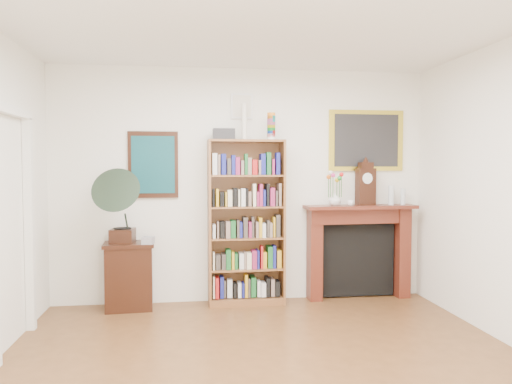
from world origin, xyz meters
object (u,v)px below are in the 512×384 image
side_cabinet (129,276)px  cd_stack (148,240)px  bookshelf (246,213)px  teacup (351,203)px  fireplace (358,243)px  flower_vase (335,199)px  bottle_left (391,195)px  bottle_right (403,197)px  gramophone (120,202)px  mantel_clock (366,184)px

side_cabinet → cd_stack: (0.23, -0.12, 0.42)m
bookshelf → teacup: 1.27m
fireplace → side_cabinet: bearing=-179.6°
flower_vase → bookshelf: bearing=-178.7°
bottle_left → fireplace: bearing=175.5°
fireplace → bottle_right: bottle_right is taller
bookshelf → bottle_right: bookshelf is taller
side_cabinet → cd_stack: 0.49m
fireplace → cd_stack: (-2.53, -0.25, 0.12)m
side_cabinet → fireplace: size_ratio=0.55×
side_cabinet → gramophone: bearing=-121.7°
gramophone → teacup: size_ratio=10.35×
fireplace → bottle_left: (0.40, -0.03, 0.60)m
side_cabinet → gramophone: gramophone is taller
gramophone → bookshelf: bearing=12.2°
bookshelf → mantel_clock: bearing=1.4°
fireplace → bottle_right: size_ratio=6.90×
fireplace → flower_vase: (-0.32, -0.05, 0.55)m
bottle_right → teacup: bearing=-174.1°
side_cabinet → mantel_clock: (2.83, 0.11, 1.03)m
gramophone → bottle_left: 3.23m
flower_vase → bottle_left: 0.72m
teacup → side_cabinet: bearing=-179.6°
flower_vase → mantel_clock: bearing=6.2°
fireplace → gramophone: size_ratio=1.63×
cd_stack → teacup: teacup is taller
bottle_left → bottle_right: 0.16m
gramophone → cd_stack: (0.30, 0.01, -0.44)m
flower_vase → bottle_left: size_ratio=0.64×
bookshelf → bottle_left: (1.81, 0.05, 0.19)m
bookshelf → mantel_clock: size_ratio=4.28×
bookshelf → side_cabinet: bookshelf is taller
gramophone → side_cabinet: bearing=67.2°
bookshelf → side_cabinet: size_ratio=2.93×
bookshelf → gramophone: (-1.42, -0.17, 0.16)m
gramophone → flower_vase: (2.50, 0.20, -0.01)m
mantel_clock → flower_vase: 0.44m
bookshelf → bottle_right: size_ratio=11.17×
mantel_clock → flower_vase: (-0.40, -0.04, -0.17)m
flower_vase → bottle_right: bottle_right is taller
flower_vase → bottle_right: 0.88m
cd_stack → bottle_left: bearing=4.2°
flower_vase → gramophone: bearing=-175.5°
bottle_right → cd_stack: bearing=-176.0°
flower_vase → bottle_left: bottle_left is taller
side_cabinet → bottle_right: bearing=-2.1°
mantel_clock → bottle_left: mantel_clock is taller
fireplace → bottle_right: (0.56, -0.03, 0.58)m
mantel_clock → teacup: 0.32m
side_cabinet → gramophone: size_ratio=0.90×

